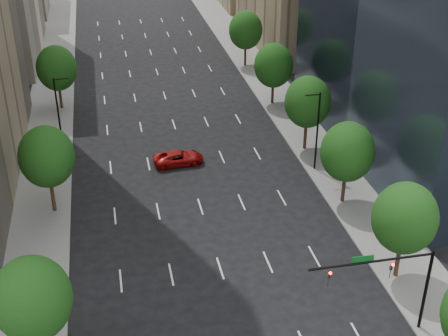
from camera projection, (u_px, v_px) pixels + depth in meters
sidewalk_left at (43, 173)px, 66.33m from camera, size 6.00×200.00×0.15m
sidewalk_right at (317, 147)px, 71.81m from camera, size 6.00×200.00×0.15m
tree_right_1 at (405, 218)px, 48.17m from camera, size 5.20×5.20×8.75m
tree_right_2 at (347, 152)px, 58.57m from camera, size 5.20×5.20×8.61m
tree_right_3 at (308, 102)px, 68.77m from camera, size 5.20×5.20×8.89m
tree_right_4 at (274, 65)px, 81.03m from camera, size 5.20×5.20×8.46m
tree_right_5 at (246, 30)px, 94.67m from camera, size 5.20×5.20×8.75m
tree_left_0 at (32, 299)px, 39.78m from camera, size 5.20×5.20×8.75m
tree_left_1 at (47, 157)px, 56.90m from camera, size 5.20×5.20×8.97m
tree_left_2 at (57, 68)px, 79.42m from camera, size 5.20×5.20×8.68m
streetlight_rn at (317, 129)px, 64.86m from camera, size 1.70×0.20×9.00m
streetlight_ln at (59, 113)px, 68.73m from camera, size 1.70×0.20×9.00m
traffic_signal at (397, 277)px, 42.66m from camera, size 9.12×0.40×7.38m
car_red_far at (179, 158)px, 67.94m from camera, size 5.78×3.05×1.55m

